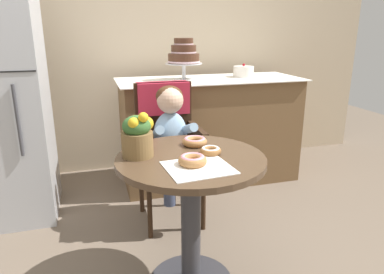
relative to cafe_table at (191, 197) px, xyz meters
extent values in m
cube|color=#C1AD8E|center=(0.00, 1.85, 0.84)|extent=(4.80, 0.10, 2.70)
cylinder|color=#4C3826|center=(0.00, 0.00, 0.20)|extent=(0.72, 0.72, 0.03)
cylinder|color=#333338|center=(0.00, 0.00, -0.16)|extent=(0.10, 0.10, 0.69)
cube|color=#332114|center=(0.05, 0.67, -0.04)|extent=(0.42, 0.42, 0.04)
cube|color=#332114|center=(0.05, 0.86, 0.22)|extent=(0.40, 0.04, 0.46)
cube|color=#332114|center=(-0.14, 0.67, 0.08)|extent=(0.04, 0.38, 0.18)
cube|color=#332114|center=(0.24, 0.67, 0.08)|extent=(0.04, 0.38, 0.18)
cube|color=#B22338|center=(0.05, 0.86, 0.34)|extent=(0.36, 0.11, 0.22)
cylinder|color=#332114|center=(-0.13, 0.49, -0.28)|extent=(0.03, 0.03, 0.45)
cylinder|color=#332114|center=(0.23, 0.49, -0.28)|extent=(0.03, 0.03, 0.45)
cylinder|color=#332114|center=(-0.13, 0.85, -0.28)|extent=(0.03, 0.03, 0.45)
cylinder|color=#332114|center=(0.23, 0.85, -0.28)|extent=(0.03, 0.03, 0.45)
ellipsoid|color=#8CADCC|center=(0.05, 0.65, 0.14)|extent=(0.22, 0.16, 0.30)
sphere|color=#E0B293|center=(0.05, 0.64, 0.36)|extent=(0.17, 0.17, 0.17)
ellipsoid|color=#4C2D19|center=(0.05, 0.66, 0.38)|extent=(0.17, 0.17, 0.14)
cylinder|color=#8CADCC|center=(-0.05, 0.56, 0.19)|extent=(0.08, 0.23, 0.13)
sphere|color=#E0B293|center=(-0.04, 0.48, 0.12)|extent=(0.06, 0.06, 0.06)
cylinder|color=#8CADCC|center=(0.14, 0.56, 0.19)|extent=(0.08, 0.23, 0.13)
sphere|color=#E0B293|center=(0.13, 0.48, 0.12)|extent=(0.06, 0.06, 0.06)
cylinder|color=#3F4760|center=(-0.01, 0.57, 0.03)|extent=(0.09, 0.22, 0.09)
cylinder|color=#3F4760|center=(-0.01, 0.46, -0.14)|extent=(0.08, 0.08, 0.26)
cylinder|color=#3F4760|center=(0.10, 0.57, 0.03)|extent=(0.09, 0.22, 0.09)
cylinder|color=#3F4760|center=(0.10, 0.46, -0.14)|extent=(0.08, 0.08, 0.26)
cube|color=white|center=(-0.01, -0.15, 0.21)|extent=(0.30, 0.28, 0.00)
torus|color=#AD7542|center=(0.07, 0.16, 0.23)|extent=(0.13, 0.13, 0.04)
torus|color=pink|center=(0.07, 0.16, 0.24)|extent=(0.11, 0.11, 0.02)
torus|color=#AD7542|center=(-0.02, -0.11, 0.23)|extent=(0.13, 0.13, 0.04)
torus|color=pink|center=(-0.02, -0.11, 0.25)|extent=(0.11, 0.11, 0.02)
torus|color=#936033|center=(0.10, 0.01, 0.23)|extent=(0.10, 0.10, 0.03)
torus|color=white|center=(0.10, 0.01, 0.24)|extent=(0.09, 0.09, 0.02)
cylinder|color=brown|center=(-0.24, 0.08, 0.27)|extent=(0.15, 0.15, 0.12)
ellipsoid|color=#38662D|center=(-0.24, 0.08, 0.36)|extent=(0.14, 0.14, 0.10)
sphere|color=gold|center=(-0.19, 0.09, 0.37)|extent=(0.07, 0.07, 0.07)
sphere|color=gold|center=(-0.21, 0.11, 0.38)|extent=(0.05, 0.05, 0.05)
sphere|color=gold|center=(-0.24, 0.12, 0.38)|extent=(0.05, 0.05, 0.05)
sphere|color=gold|center=(-0.27, 0.09, 0.37)|extent=(0.05, 0.05, 0.05)
sphere|color=gold|center=(-0.26, 0.07, 0.37)|extent=(0.05, 0.05, 0.05)
sphere|color=gold|center=(-0.26, 0.04, 0.39)|extent=(0.05, 0.05, 0.05)
sphere|color=gold|center=(-0.21, 0.04, 0.41)|extent=(0.05, 0.05, 0.05)
cube|color=brown|center=(0.55, 1.30, -0.06)|extent=(1.50, 0.56, 0.90)
cube|color=white|center=(0.55, 1.30, 0.39)|extent=(1.56, 0.62, 0.01)
cylinder|color=silver|center=(0.32, 1.30, 0.40)|extent=(0.16, 0.16, 0.01)
cylinder|color=silver|center=(0.32, 1.30, 0.46)|extent=(0.03, 0.03, 0.12)
cylinder|color=silver|center=(0.32, 1.30, 0.53)|extent=(0.30, 0.30, 0.01)
cylinder|color=#4C2D1E|center=(0.32, 1.30, 0.57)|extent=(0.26, 0.25, 0.08)
cylinder|color=silver|center=(0.32, 1.30, 0.54)|extent=(0.26, 0.26, 0.01)
cylinder|color=#4C2D1E|center=(0.32, 1.30, 0.64)|extent=(0.20, 0.20, 0.07)
cylinder|color=silver|center=(0.32, 1.30, 0.61)|extent=(0.21, 0.21, 0.01)
cylinder|color=#4C2D1E|center=(0.32, 1.30, 0.70)|extent=(0.15, 0.15, 0.05)
cylinder|color=silver|center=(0.32, 1.30, 0.68)|extent=(0.16, 0.16, 0.01)
cylinder|color=white|center=(0.87, 1.35, 0.44)|extent=(0.18, 0.18, 0.09)
sphere|color=red|center=(0.87, 1.35, 0.50)|extent=(0.02, 0.02, 0.02)
cylinder|color=#3F3F44|center=(-0.87, 0.79, 0.26)|extent=(0.02, 0.02, 0.45)
camera|label=1|loc=(-0.44, -1.53, 0.80)|focal=33.18mm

